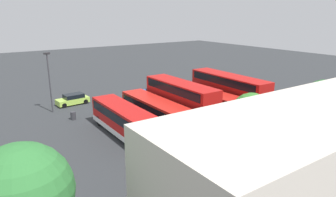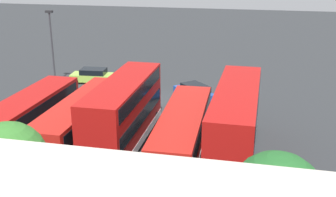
{
  "view_description": "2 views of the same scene",
  "coord_description": "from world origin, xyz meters",
  "px_view_note": "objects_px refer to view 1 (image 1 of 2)",
  "views": [
    {
      "loc": [
        19.94,
        36.25,
        11.93
      ],
      "look_at": [
        -1.64,
        4.8,
        1.19
      ],
      "focal_mm": 32.62,
      "sensor_mm": 36.0,
      "label": 1
    },
    {
      "loc": [
        -8.12,
        34.43,
        12.15
      ],
      "look_at": [
        -1.4,
        3.99,
        1.45
      ],
      "focal_mm": 44.13,
      "sensor_mm": 36.0,
      "label": 2
    }
  ],
  "objects_px": {
    "car_hatchback_silver": "(73,99)",
    "waste_bin_yellow": "(73,116)",
    "bus_single_deck_fifth": "(124,119)",
    "bus_single_deck_second": "(211,103)",
    "bus_double_decker_near_end": "(228,92)",
    "lamp_post_tall": "(49,78)",
    "bus_double_decker_third": "(181,101)",
    "bus_single_deck_fourth": "(157,112)",
    "car_small_green": "(155,93)"
  },
  "relations": [
    {
      "from": "bus_double_decker_third",
      "to": "lamp_post_tall",
      "type": "distance_m",
      "value": 16.26
    },
    {
      "from": "car_small_green",
      "to": "waste_bin_yellow",
      "type": "bearing_deg",
      "value": 12.63
    },
    {
      "from": "bus_double_decker_third",
      "to": "car_hatchback_silver",
      "type": "height_order",
      "value": "bus_double_decker_third"
    },
    {
      "from": "waste_bin_yellow",
      "to": "bus_double_decker_third",
      "type": "bearing_deg",
      "value": 142.77
    },
    {
      "from": "bus_single_deck_fourth",
      "to": "waste_bin_yellow",
      "type": "bearing_deg",
      "value": -47.63
    },
    {
      "from": "bus_single_deck_fourth",
      "to": "car_small_green",
      "type": "bearing_deg",
      "value": -121.1
    },
    {
      "from": "bus_double_decker_near_end",
      "to": "car_small_green",
      "type": "xyz_separation_m",
      "value": [
        4.23,
        -10.54,
        -1.75
      ]
    },
    {
      "from": "bus_double_decker_near_end",
      "to": "car_small_green",
      "type": "relative_size",
      "value": 2.68
    },
    {
      "from": "bus_double_decker_third",
      "to": "bus_single_deck_fifth",
      "type": "bearing_deg",
      "value": -1.18
    },
    {
      "from": "lamp_post_tall",
      "to": "bus_single_deck_second",
      "type": "bearing_deg",
      "value": 140.9
    },
    {
      "from": "lamp_post_tall",
      "to": "bus_double_decker_near_end",
      "type": "bearing_deg",
      "value": 147.29
    },
    {
      "from": "bus_single_deck_second",
      "to": "bus_double_decker_third",
      "type": "distance_m",
      "value": 4.21
    },
    {
      "from": "bus_single_deck_second",
      "to": "car_hatchback_silver",
      "type": "bearing_deg",
      "value": -49.79
    },
    {
      "from": "car_small_green",
      "to": "lamp_post_tall",
      "type": "distance_m",
      "value": 14.74
    },
    {
      "from": "bus_single_deck_second",
      "to": "car_small_green",
      "type": "bearing_deg",
      "value": -84.97
    },
    {
      "from": "bus_single_deck_fourth",
      "to": "bus_double_decker_near_end",
      "type": "bearing_deg",
      "value": 178.74
    },
    {
      "from": "bus_single_deck_second",
      "to": "bus_double_decker_third",
      "type": "relative_size",
      "value": 1.1
    },
    {
      "from": "bus_single_deck_second",
      "to": "car_hatchback_silver",
      "type": "distance_m",
      "value": 18.64
    },
    {
      "from": "bus_single_deck_fourth",
      "to": "lamp_post_tall",
      "type": "bearing_deg",
      "value": -55.46
    },
    {
      "from": "bus_single_deck_fourth",
      "to": "car_hatchback_silver",
      "type": "bearing_deg",
      "value": -70.32
    },
    {
      "from": "bus_single_deck_second",
      "to": "waste_bin_yellow",
      "type": "height_order",
      "value": "bus_single_deck_second"
    },
    {
      "from": "bus_double_decker_third",
      "to": "bus_single_deck_fourth",
      "type": "distance_m",
      "value": 3.22
    },
    {
      "from": "bus_double_decker_third",
      "to": "bus_single_deck_fourth",
      "type": "height_order",
      "value": "bus_double_decker_third"
    },
    {
      "from": "car_small_green",
      "to": "waste_bin_yellow",
      "type": "xyz_separation_m",
      "value": [
        12.97,
        2.91,
        -0.22
      ]
    },
    {
      "from": "bus_double_decker_near_end",
      "to": "waste_bin_yellow",
      "type": "relative_size",
      "value": 12.16
    },
    {
      "from": "bus_single_deck_fifth",
      "to": "car_hatchback_silver",
      "type": "xyz_separation_m",
      "value": [
        0.92,
        -13.44,
        -0.92
      ]
    },
    {
      "from": "bus_single_deck_fourth",
      "to": "car_small_green",
      "type": "relative_size",
      "value": 2.65
    },
    {
      "from": "car_small_green",
      "to": "waste_bin_yellow",
      "type": "height_order",
      "value": "car_small_green"
    },
    {
      "from": "bus_single_deck_second",
      "to": "lamp_post_tall",
      "type": "xyz_separation_m",
      "value": [
        15.19,
        -12.35,
        2.76
      ]
    },
    {
      "from": "bus_double_decker_near_end",
      "to": "bus_single_deck_fifth",
      "type": "xyz_separation_m",
      "value": [
        14.35,
        -0.28,
        -0.83
      ]
    },
    {
      "from": "bus_single_deck_fifth",
      "to": "lamp_post_tall",
      "type": "distance_m",
      "value": 12.58
    },
    {
      "from": "car_hatchback_silver",
      "to": "waste_bin_yellow",
      "type": "relative_size",
      "value": 4.51
    },
    {
      "from": "bus_double_decker_third",
      "to": "car_small_green",
      "type": "relative_size",
      "value": 2.44
    },
    {
      "from": "bus_double_decker_third",
      "to": "bus_single_deck_fifth",
      "type": "height_order",
      "value": "bus_double_decker_third"
    },
    {
      "from": "bus_double_decker_near_end",
      "to": "bus_single_deck_second",
      "type": "distance_m",
      "value": 3.4
    },
    {
      "from": "bus_double_decker_near_end",
      "to": "bus_double_decker_third",
      "type": "xyz_separation_m",
      "value": [
        7.33,
        -0.13,
        -0.0
      ]
    },
    {
      "from": "lamp_post_tall",
      "to": "waste_bin_yellow",
      "type": "height_order",
      "value": "lamp_post_tall"
    },
    {
      "from": "bus_single_deck_second",
      "to": "lamp_post_tall",
      "type": "distance_m",
      "value": 19.77
    },
    {
      "from": "car_hatchback_silver",
      "to": "car_small_green",
      "type": "distance_m",
      "value": 11.49
    },
    {
      "from": "bus_single_deck_second",
      "to": "lamp_post_tall",
      "type": "bearing_deg",
      "value": -39.1
    },
    {
      "from": "bus_double_decker_third",
      "to": "car_small_green",
      "type": "distance_m",
      "value": 11.0
    },
    {
      "from": "bus_double_decker_near_end",
      "to": "car_hatchback_silver",
      "type": "relative_size",
      "value": 2.69
    },
    {
      "from": "car_hatchback_silver",
      "to": "bus_single_deck_fourth",
      "type": "bearing_deg",
      "value": 109.68
    },
    {
      "from": "car_small_green",
      "to": "bus_double_decker_third",
      "type": "bearing_deg",
      "value": 73.39
    },
    {
      "from": "bus_double_decker_near_end",
      "to": "bus_single_deck_second",
      "type": "relative_size",
      "value": 1.0
    },
    {
      "from": "bus_double_decker_near_end",
      "to": "lamp_post_tall",
      "type": "bearing_deg",
      "value": -32.71
    },
    {
      "from": "car_hatchback_silver",
      "to": "bus_single_deck_fifth",
      "type": "bearing_deg",
      "value": 93.93
    },
    {
      "from": "car_hatchback_silver",
      "to": "bus_double_decker_near_end",
      "type": "bearing_deg",
      "value": 138.07
    },
    {
      "from": "bus_double_decker_third",
      "to": "bus_single_deck_second",
      "type": "bearing_deg",
      "value": 171.17
    },
    {
      "from": "bus_single_deck_fourth",
      "to": "lamp_post_tall",
      "type": "distance_m",
      "value": 14.37
    }
  ]
}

